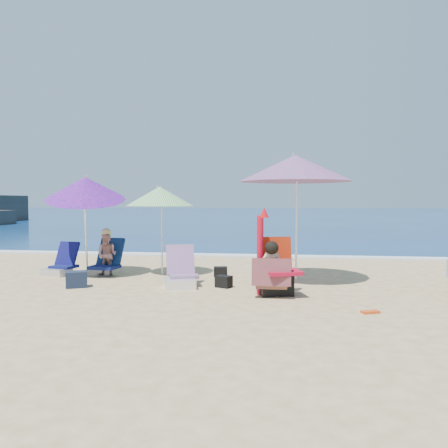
# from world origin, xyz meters

# --- Properties ---
(ground) EXTENTS (120.00, 120.00, 0.00)m
(ground) POSITION_xyz_m (0.00, 0.00, 0.00)
(ground) COLOR #D8BC84
(ground) RESTS_ON ground
(sea) EXTENTS (120.00, 80.00, 0.12)m
(sea) POSITION_xyz_m (0.00, 45.00, -0.05)
(sea) COLOR navy
(sea) RESTS_ON ground
(foam) EXTENTS (120.00, 0.50, 0.04)m
(foam) POSITION_xyz_m (0.00, 5.10, 0.02)
(foam) COLOR white
(foam) RESTS_ON ground
(umbrella_turquoise) EXTENTS (2.51, 2.51, 2.42)m
(umbrella_turquoise) POSITION_xyz_m (0.98, 1.48, 2.13)
(umbrella_turquoise) COLOR white
(umbrella_turquoise) RESTS_ON ground
(umbrella_striped) EXTENTS (1.50, 1.50, 1.85)m
(umbrella_striped) POSITION_xyz_m (-1.75, 1.89, 1.61)
(umbrella_striped) COLOR silver
(umbrella_striped) RESTS_ON ground
(umbrella_blue) EXTENTS (2.03, 2.07, 2.16)m
(umbrella_blue) POSITION_xyz_m (-3.17, 1.48, 1.77)
(umbrella_blue) COLOR white
(umbrella_blue) RESTS_ON ground
(furled_umbrella) EXTENTS (0.24, 0.34, 1.42)m
(furled_umbrella) POSITION_xyz_m (0.42, 0.14, 0.78)
(furled_umbrella) COLOR red
(furled_umbrella) RESTS_ON ground
(chair_navy) EXTENTS (0.64, 0.71, 0.66)m
(chair_navy) POSITION_xyz_m (-3.77, 1.57, 0.18)
(chair_navy) COLOR #0E154F
(chair_navy) RESTS_ON ground
(chair_rainbow) EXTENTS (0.69, 0.88, 0.72)m
(chair_rainbow) POSITION_xyz_m (-1.03, 0.63, 0.19)
(chair_rainbow) COLOR #BF4343
(chair_rainbow) RESTS_ON ground
(camp_chair_left) EXTENTS (0.76, 0.78, 0.93)m
(camp_chair_left) POSITION_xyz_m (0.66, 0.22, 0.28)
(camp_chair_left) COLOR #B90D2B
(camp_chair_left) RESTS_ON ground
(person_center) EXTENTS (0.61, 0.50, 0.89)m
(person_center) POSITION_xyz_m (0.59, -0.00, 0.43)
(person_center) COLOR tan
(person_center) RESTS_ON ground
(person_left) EXTENTS (0.59, 0.74, 0.96)m
(person_left) POSITION_xyz_m (-2.78, 1.59, 0.44)
(person_left) COLOR tan
(person_left) RESTS_ON ground
(bag_navy_a) EXTENTS (0.44, 0.40, 0.28)m
(bag_navy_a) POSITION_xyz_m (-2.84, 0.34, 0.14)
(bag_navy_a) COLOR #192237
(bag_navy_a) RESTS_ON ground
(bag_black_a) EXTENTS (0.30, 0.24, 0.20)m
(bag_black_a) POSITION_xyz_m (-0.48, 1.79, 0.10)
(bag_black_a) COLOR black
(bag_black_a) RESTS_ON ground
(bag_black_b) EXTENTS (0.32, 0.28, 0.21)m
(bag_black_b) POSITION_xyz_m (-0.26, 0.68, 0.10)
(bag_black_b) COLOR black
(bag_black_b) RESTS_ON ground
(orange_item) EXTENTS (0.27, 0.19, 0.03)m
(orange_item) POSITION_xyz_m (1.95, -0.85, 0.02)
(orange_item) COLOR #D74816
(orange_item) RESTS_ON ground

